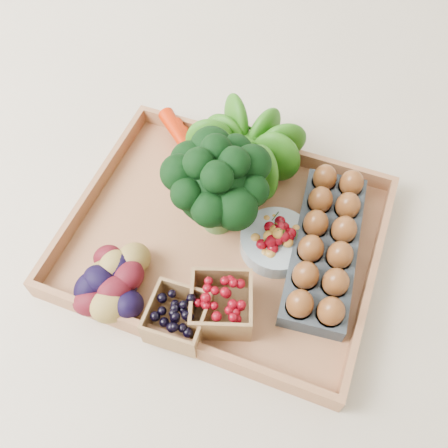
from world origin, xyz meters
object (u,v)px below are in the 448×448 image
(cherry_bowl, at_px, (276,242))
(broccoli, at_px, (217,200))
(tray, at_px, (224,239))
(egg_carton, at_px, (324,248))

(cherry_bowl, bearing_deg, broccoli, 173.93)
(cherry_bowl, bearing_deg, tray, -171.74)
(tray, relative_size, broccoli, 2.96)
(tray, bearing_deg, broccoli, 130.74)
(broccoli, bearing_deg, cherry_bowl, -6.07)
(tray, bearing_deg, cherry_bowl, 8.26)
(tray, distance_m, egg_carton, 0.18)
(egg_carton, bearing_deg, tray, -175.94)
(broccoli, bearing_deg, tray, -49.26)
(tray, distance_m, cherry_bowl, 0.10)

